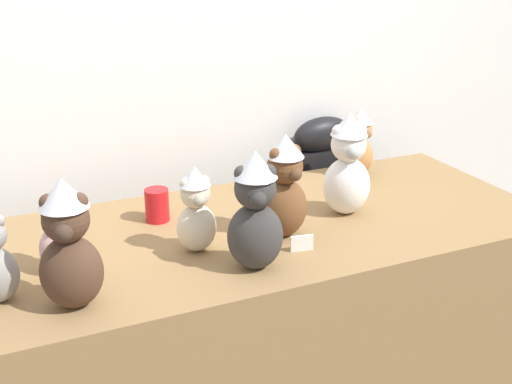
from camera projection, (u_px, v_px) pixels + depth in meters
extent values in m
cube|color=white|center=(186.00, 31.00, 2.49)|extent=(7.00, 0.08, 2.60)
cube|color=olive|center=(256.00, 324.00, 2.26)|extent=(1.96, 0.82, 0.75)
cube|color=black|center=(319.00, 233.00, 2.92)|extent=(0.29, 0.15, 0.79)
ellipsoid|color=black|center=(322.00, 135.00, 2.76)|extent=(0.29, 0.15, 0.15)
ellipsoid|color=beige|center=(61.00, 248.00, 1.81)|extent=(0.12, 0.10, 0.14)
sphere|color=beige|center=(56.00, 214.00, 1.77)|extent=(0.09, 0.09, 0.09)
sphere|color=beige|center=(45.00, 204.00, 1.75)|extent=(0.03, 0.03, 0.03)
sphere|color=beige|center=(65.00, 201.00, 1.77)|extent=(0.03, 0.03, 0.03)
sphere|color=#A88783|center=(58.00, 221.00, 1.75)|extent=(0.04, 0.04, 0.04)
cone|color=silver|center=(54.00, 196.00, 1.76)|extent=(0.09, 0.09, 0.06)
ellipsoid|color=beige|center=(196.00, 228.00, 1.93)|extent=(0.13, 0.11, 0.15)
sphere|color=beige|center=(195.00, 193.00, 1.89)|extent=(0.09, 0.09, 0.09)
sphere|color=beige|center=(186.00, 183.00, 1.87)|extent=(0.03, 0.03, 0.03)
sphere|color=beige|center=(204.00, 181.00, 1.89)|extent=(0.03, 0.03, 0.03)
sphere|color=#ABA08A|center=(199.00, 200.00, 1.86)|extent=(0.04, 0.04, 0.04)
cone|color=silver|center=(195.00, 176.00, 1.87)|extent=(0.09, 0.09, 0.06)
ellipsoid|color=white|center=(346.00, 186.00, 2.19)|extent=(0.19, 0.17, 0.20)
sphere|color=white|center=(349.00, 145.00, 2.14)|extent=(0.12, 0.12, 0.12)
sphere|color=white|center=(339.00, 131.00, 2.12)|extent=(0.04, 0.04, 0.04)
sphere|color=white|center=(360.00, 131.00, 2.13)|extent=(0.04, 0.04, 0.04)
sphere|color=#B4B3AF|center=(353.00, 152.00, 2.10)|extent=(0.05, 0.05, 0.05)
cone|color=silver|center=(350.00, 124.00, 2.11)|extent=(0.12, 0.12, 0.08)
ellipsoid|color=brown|center=(284.00, 208.00, 2.03)|extent=(0.17, 0.15, 0.19)
sphere|color=brown|center=(285.00, 166.00, 1.98)|extent=(0.11, 0.11, 0.11)
sphere|color=brown|center=(276.00, 155.00, 1.94)|extent=(0.04, 0.04, 0.04)
sphere|color=brown|center=(294.00, 151.00, 1.98)|extent=(0.04, 0.04, 0.04)
sphere|color=brown|center=(295.00, 174.00, 1.94)|extent=(0.05, 0.05, 0.05)
cone|color=silver|center=(285.00, 145.00, 1.95)|extent=(0.12, 0.12, 0.07)
ellipsoid|color=#B27A42|center=(359.00, 157.00, 2.56)|extent=(0.14, 0.13, 0.15)
sphere|color=#B27A42|center=(360.00, 129.00, 2.52)|extent=(0.09, 0.09, 0.09)
sphere|color=#B27A42|center=(355.00, 121.00, 2.49)|extent=(0.03, 0.03, 0.03)
sphere|color=#B27A42|center=(366.00, 119.00, 2.52)|extent=(0.03, 0.03, 0.03)
sphere|color=olive|center=(367.00, 133.00, 2.49)|extent=(0.04, 0.04, 0.04)
cone|color=silver|center=(361.00, 116.00, 2.50)|extent=(0.10, 0.10, 0.06)
ellipsoid|color=#4C3323|center=(72.00, 272.00, 1.63)|extent=(0.19, 0.17, 0.19)
sphere|color=#4C3323|center=(66.00, 219.00, 1.58)|extent=(0.12, 0.12, 0.12)
sphere|color=#4C3323|center=(48.00, 203.00, 1.55)|extent=(0.04, 0.04, 0.04)
sphere|color=#4C3323|center=(79.00, 201.00, 1.56)|extent=(0.04, 0.04, 0.04)
sphere|color=#412E23|center=(63.00, 232.00, 1.53)|extent=(0.05, 0.05, 0.05)
cone|color=silver|center=(63.00, 193.00, 1.55)|extent=(0.12, 0.12, 0.08)
ellipsoid|color=#383533|center=(255.00, 236.00, 1.82)|extent=(0.19, 0.17, 0.20)
sphere|color=#383533|center=(255.00, 188.00, 1.77)|extent=(0.12, 0.12, 0.12)
sphere|color=#383533|center=(242.00, 173.00, 1.75)|extent=(0.04, 0.04, 0.04)
sphere|color=#383533|center=(268.00, 172.00, 1.76)|extent=(0.04, 0.04, 0.04)
sphere|color=#32302E|center=(258.00, 199.00, 1.73)|extent=(0.05, 0.05, 0.05)
cone|color=silver|center=(255.00, 164.00, 1.74)|extent=(0.12, 0.12, 0.08)
cylinder|color=red|center=(157.00, 205.00, 2.15)|extent=(0.08, 0.08, 0.11)
cube|color=white|center=(302.00, 243.00, 1.95)|extent=(0.07, 0.02, 0.05)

